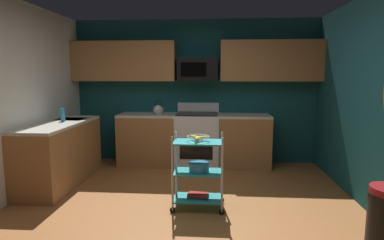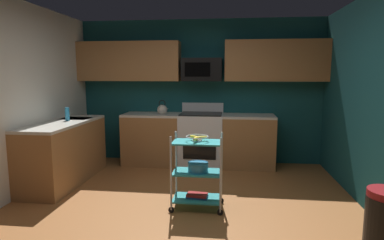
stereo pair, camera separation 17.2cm
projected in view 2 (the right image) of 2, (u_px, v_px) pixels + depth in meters
The scene contains 12 objects.
floor at pixel (179, 216), 3.78m from camera, with size 4.40×4.80×0.04m, color #995B2D.
wall_back at pixel (200, 92), 5.98m from camera, with size 4.52×0.06×2.60m, color #14474C.
counter_run at pixel (151, 144), 5.42m from camera, with size 3.54×2.30×0.92m.
oven_range at pixel (201, 139), 5.77m from camera, with size 0.76×0.65×1.10m.
upper_cabinets at pixel (198, 61), 5.71m from camera, with size 4.40×0.33×0.70m.
microwave at pixel (202, 70), 5.70m from camera, with size 0.70×0.39×0.40m.
rolling_cart at pixel (197, 172), 3.90m from camera, with size 0.65×0.37×0.91m.
fruit_bowl at pixel (197, 138), 3.84m from camera, with size 0.27×0.27×0.07m.
mixing_bowl_large at pixel (198, 167), 3.89m from camera, with size 0.25×0.25×0.11m.
book_stack at pixel (197, 196), 3.94m from camera, with size 0.27×0.17×0.05m.
kettle at pixel (162, 110), 5.78m from camera, with size 0.21×0.18×0.26m.
dish_soap_bottle at pixel (67, 114), 4.92m from camera, with size 0.06×0.06×0.20m, color #2D8CBF.
Camera 2 is at (0.57, -3.54, 1.62)m, focal length 30.28 mm.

